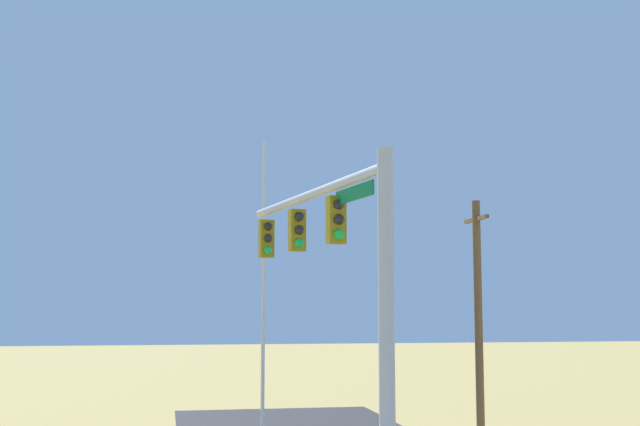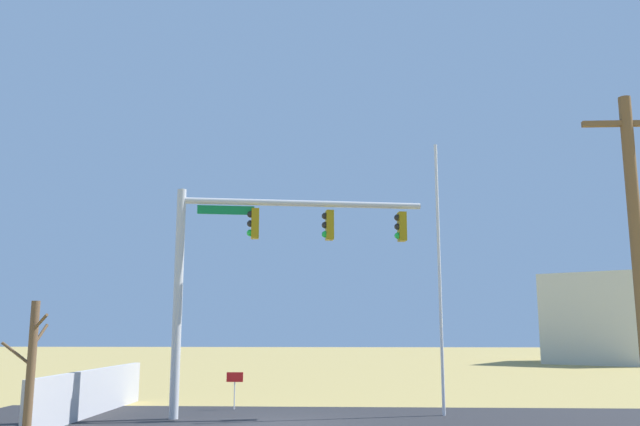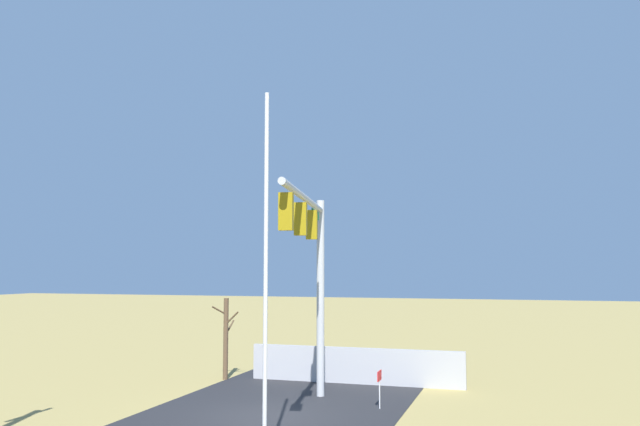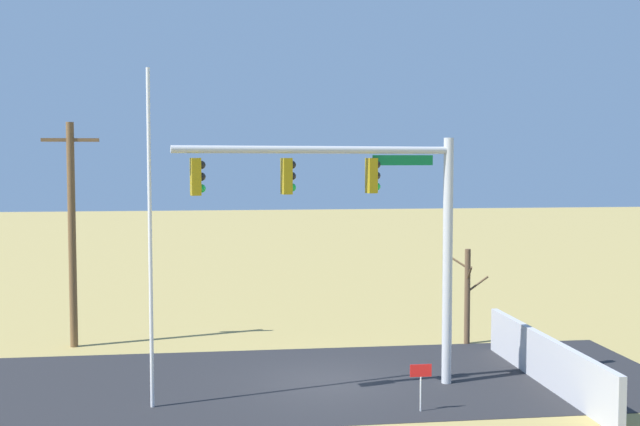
{
  "view_description": "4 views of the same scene",
  "coord_description": "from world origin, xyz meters",
  "px_view_note": "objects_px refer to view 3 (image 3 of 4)",
  "views": [
    {
      "loc": [
        17.19,
        -4.41,
        4.22
      ],
      "look_at": [
        -1.27,
        -1.0,
        6.38
      ],
      "focal_mm": 46.4,
      "sensor_mm": 36.0,
      "label": 1
    },
    {
      "loc": [
        -1.95,
        19.33,
        2.66
      ],
      "look_at": [
        -0.99,
        -1.5,
        6.37
      ],
      "focal_mm": 36.66,
      "sensor_mm": 36.0,
      "label": 2
    },
    {
      "loc": [
        -18.64,
        -7.48,
        4.52
      ],
      "look_at": [
        -1.03,
        -2.04,
        6.15
      ],
      "focal_mm": 35.54,
      "sensor_mm": 36.0,
      "label": 3
    },
    {
      "loc": [
        -3.22,
        -22.76,
        6.4
      ],
      "look_at": [
        -0.36,
        -1.21,
        4.96
      ],
      "focal_mm": 45.26,
      "sensor_mm": 36.0,
      "label": 4
    }
  ],
  "objects_px": {
    "open_sign": "(379,380)",
    "flagpole": "(266,276)",
    "bare_tree": "(226,337)",
    "signal_mast": "(312,253)"
  },
  "relations": [
    {
      "from": "flagpole",
      "to": "bare_tree",
      "type": "xyz_separation_m",
      "value": [
        10.34,
        5.94,
        -2.64
      ]
    },
    {
      "from": "signal_mast",
      "to": "bare_tree",
      "type": "relative_size",
      "value": 2.35
    },
    {
      "from": "signal_mast",
      "to": "open_sign",
      "type": "bearing_deg",
      "value": -66.22
    },
    {
      "from": "bare_tree",
      "to": "signal_mast",
      "type": "bearing_deg",
      "value": -130.7
    },
    {
      "from": "signal_mast",
      "to": "flagpole",
      "type": "relative_size",
      "value": 0.89
    },
    {
      "from": "signal_mast",
      "to": "flagpole",
      "type": "distance_m",
      "value": 5.99
    },
    {
      "from": "flagpole",
      "to": "open_sign",
      "type": "relative_size",
      "value": 7.15
    },
    {
      "from": "flagpole",
      "to": "open_sign",
      "type": "distance_m",
      "value": 7.73
    },
    {
      "from": "bare_tree",
      "to": "open_sign",
      "type": "height_order",
      "value": "bare_tree"
    },
    {
      "from": "open_sign",
      "to": "flagpole",
      "type": "bearing_deg",
      "value": 169.55
    }
  ]
}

